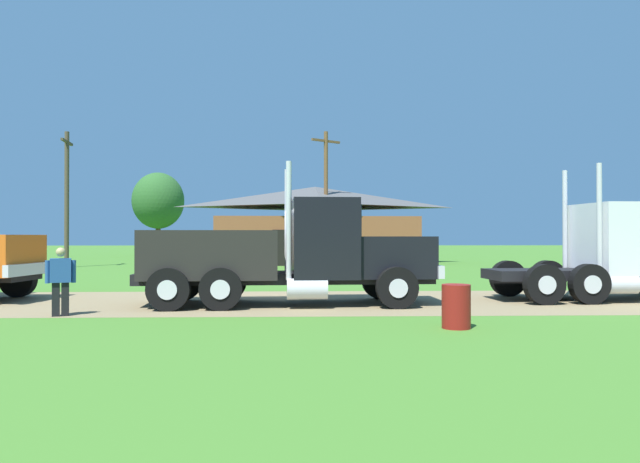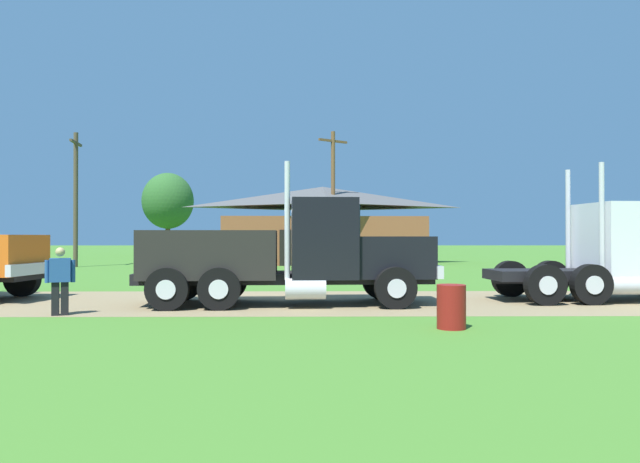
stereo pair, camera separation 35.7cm
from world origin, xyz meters
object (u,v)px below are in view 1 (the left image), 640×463
(truck_near_left, at_px, (627,253))
(shed_building, at_px, (315,226))
(truck_foreground_white, at_px, (287,255))
(visitor_by_barrel, at_px, (61,279))
(steel_barrel, at_px, (456,306))
(utility_pole_near, at_px, (67,195))
(utility_pole_far, at_px, (326,194))

(truck_near_left, relative_size, shed_building, 0.50)
(truck_foreground_white, distance_m, visitor_by_barrel, 5.48)
(steel_barrel, xyz_separation_m, shed_building, (-2.04, 28.05, 2.07))
(truck_near_left, xyz_separation_m, shed_building, (-8.37, 22.93, 1.19))
(truck_near_left, distance_m, shed_building, 24.44)
(truck_near_left, distance_m, utility_pole_near, 29.32)
(visitor_by_barrel, bearing_deg, shed_building, 76.18)
(truck_foreground_white, xyz_separation_m, truck_near_left, (9.72, 1.00, 0.02))
(truck_foreground_white, bearing_deg, utility_pole_far, 84.79)
(steel_barrel, bearing_deg, utility_pole_near, 125.69)
(steel_barrel, bearing_deg, visitor_by_barrel, 166.50)
(shed_building, distance_m, utility_pole_far, 3.13)
(steel_barrel, xyz_separation_m, utility_pole_far, (-1.43, 25.69, 4.05))
(truck_foreground_white, relative_size, utility_pole_far, 0.93)
(visitor_by_barrel, bearing_deg, utility_pole_far, 73.49)
(truck_near_left, xyz_separation_m, steel_barrel, (-6.33, -5.12, -0.89))
(truck_foreground_white, relative_size, shed_building, 0.58)
(utility_pole_near, height_order, utility_pole_far, utility_pole_far)
(utility_pole_far, bearing_deg, steel_barrel, -86.82)
(truck_near_left, distance_m, visitor_by_barrel, 15.09)
(truck_near_left, xyz_separation_m, utility_pole_far, (-7.75, 20.57, 3.16))
(shed_building, height_order, utility_pole_far, utility_pole_far)
(visitor_by_barrel, xyz_separation_m, utility_pole_near, (-8.18, 21.12, 3.37))
(steel_barrel, bearing_deg, truck_near_left, 39.00)
(truck_foreground_white, bearing_deg, truck_near_left, 5.87)
(truck_foreground_white, distance_m, utility_pole_far, 21.89)
(truck_foreground_white, height_order, steel_barrel, truck_foreground_white)
(truck_near_left, relative_size, visitor_by_barrel, 4.44)
(truck_foreground_white, relative_size, truck_near_left, 1.15)
(visitor_by_barrel, xyz_separation_m, utility_pole_far, (7.01, 23.67, 3.65))
(shed_building, bearing_deg, utility_pole_near, -161.40)
(visitor_by_barrel, bearing_deg, steel_barrel, -13.50)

